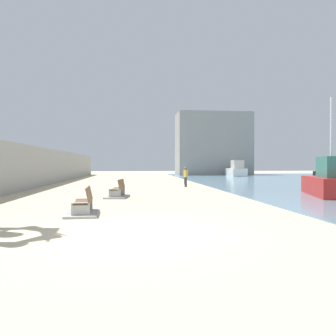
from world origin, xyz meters
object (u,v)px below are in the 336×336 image
Objects in this scene: person_standing at (185,174)px; bench_near at (83,208)px; person_walking at (186,176)px; bench_far at (118,193)px; boat_nearest at (333,181)px; boat_far_right at (236,170)px.

bench_near is at bearing -110.06° from person_standing.
person_standing is at bearing 81.51° from person_walking.
bench_far is (0.93, 6.10, 0.00)m from bench_near.
bench_far is 11.85m from boat_nearest.
bench_far is at bearing -122.38° from person_walking.
person_standing is 20.92m from boat_far_right.
bench_far is 0.39× the size of boat_nearest.
person_standing reaches higher than bench_near.
bench_near is 18.73m from person_standing.
bench_near and bench_far have the same top height.
bench_far is at bearing -118.17° from boat_far_right.
boat_nearest is at bearing -3.89° from bench_far.
bench_far is at bearing -115.53° from person_standing.
boat_nearest is at bearing 22.57° from bench_near.
bench_near is 1.40× the size of person_walking.
boat_far_right is (16.81, 35.74, 0.66)m from bench_near.
bench_near is 0.97× the size of bench_far.
person_walking is at bearing 67.08° from bench_near.
boat_nearest is (11.81, -0.80, 0.60)m from bench_far.
person_standing is (6.42, 17.58, 0.66)m from bench_near.
person_walking is at bearing -116.58° from boat_far_right.
bench_near is 6.17m from bench_far.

